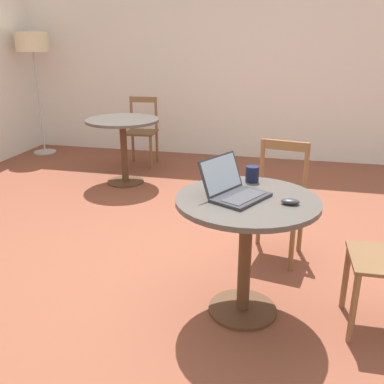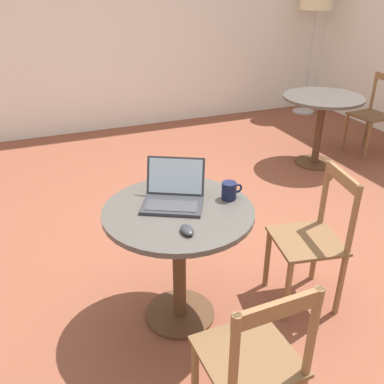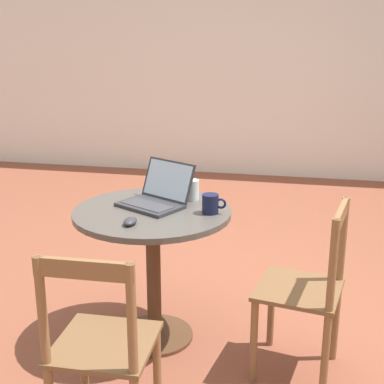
% 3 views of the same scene
% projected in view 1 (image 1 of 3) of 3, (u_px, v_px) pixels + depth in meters
% --- Properties ---
extents(ground_plane, '(16.00, 16.00, 0.00)m').
position_uv_depth(ground_plane, '(192.00, 266.00, 3.17)').
color(ground_plane, brown).
extents(wall_side, '(0.06, 9.40, 2.70)m').
position_uv_depth(wall_side, '(248.00, 57.00, 5.67)').
color(wall_side, white).
rests_on(wall_side, ground_plane).
extents(cafe_table_near, '(0.82, 0.82, 0.74)m').
position_uv_depth(cafe_table_near, '(246.00, 224.00, 2.45)').
color(cafe_table_near, '#51331E').
rests_on(cafe_table_near, ground_plane).
extents(cafe_table_mid, '(0.82, 0.82, 0.74)m').
position_uv_depth(cafe_table_mid, '(123.00, 133.00, 4.80)').
color(cafe_table_mid, '#51331E').
rests_on(cafe_table_mid, ground_plane).
extents(chair_near_right, '(0.45, 0.45, 0.87)m').
position_uv_depth(chair_near_right, '(278.00, 201.00, 3.20)').
color(chair_near_right, brown).
rests_on(chair_near_right, ground_plane).
extents(chair_mid_right, '(0.41, 0.41, 0.87)m').
position_uv_depth(chair_mid_right, '(142.00, 132.00, 5.58)').
color(chair_mid_right, brown).
rests_on(chair_mid_right, ground_plane).
extents(floor_lamp, '(0.44, 0.44, 1.67)m').
position_uv_depth(floor_lamp, '(33.00, 47.00, 5.81)').
color(floor_lamp, '#B7B7B7').
rests_on(floor_lamp, ground_plane).
extents(laptop, '(0.42, 0.41, 0.22)m').
position_uv_depth(laptop, '(234.00, 189.00, 2.40)').
color(laptop, '#2D2D33').
rests_on(laptop, cafe_table_near).
extents(mouse, '(0.06, 0.10, 0.03)m').
position_uv_depth(mouse, '(290.00, 202.00, 2.30)').
color(mouse, '#2D2D33').
rests_on(mouse, cafe_table_near).
extents(mug, '(0.12, 0.08, 0.10)m').
position_uv_depth(mug, '(252.00, 174.00, 2.66)').
color(mug, '#141938').
rests_on(mug, cafe_table_near).
extents(drinking_glass, '(0.08, 0.08, 0.11)m').
position_uv_depth(drinking_glass, '(216.00, 177.00, 2.57)').
color(drinking_glass, silver).
rests_on(drinking_glass, cafe_table_near).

